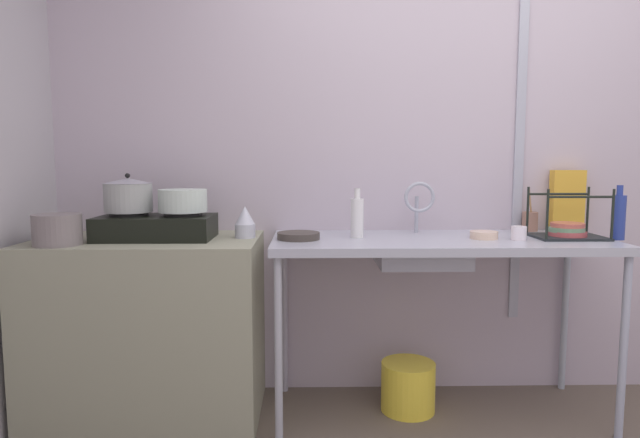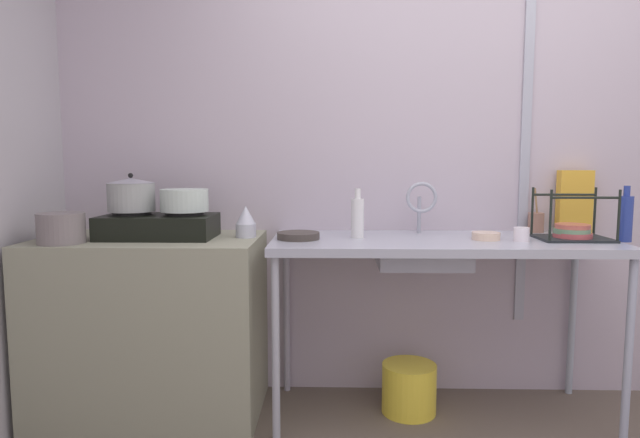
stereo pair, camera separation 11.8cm
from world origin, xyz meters
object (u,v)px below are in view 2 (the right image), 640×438
pot_on_left_burner (131,195)px  percolator (246,222)px  pot_on_right_burner (184,200)px  dish_rack (572,232)px  pot_beside_stove (61,228)px  small_bowl_on_drainboard (486,236)px  cup_by_rack (521,234)px  bottle_by_sink (358,217)px  faucet (421,200)px  stove (159,226)px  utensil_jar (536,222)px  bottle_by_rack (625,218)px  bucket_on_floor (409,388)px  sink_basin (422,252)px  frying_pan (298,236)px  cereal_box (574,201)px

pot_on_left_burner → percolator: bearing=3.1°
pot_on_right_burner → dish_rack: 1.88m
pot_beside_stove → small_bowl_on_drainboard: (1.98, 0.17, -0.05)m
cup_by_rack → bottle_by_sink: 0.77m
faucet → cup_by_rack: 0.51m
stove → utensil_jar: utensil_jar is taller
pot_on_right_burner → pot_on_left_burner: bearing=-180.0°
pot_beside_stove → bottle_by_rack: 2.61m
pot_on_right_burner → bucket_on_floor: size_ratio=0.84×
sink_basin → utensil_jar: bearing=21.9°
sink_basin → utensil_jar: size_ratio=1.84×
pot_on_left_burner → pot_on_right_burner: bearing=0.0°
frying_pan → cereal_box: size_ratio=0.63×
stove → sink_basin: bearing=-0.0°
sink_basin → cup_by_rack: cup_by_rack is taller
pot_on_left_burner → bottle_by_sink: 1.11m
sink_basin → utensil_jar: 0.70m
pot_beside_stove → cup_by_rack: size_ratio=2.93×
pot_on_left_burner → small_bowl_on_drainboard: (1.72, -0.02, -0.20)m
pot_beside_stove → sink_basin: (1.68, 0.19, -0.14)m
frying_pan → bottle_by_rack: bottle_by_rack is taller
percolator → dish_rack: bearing=-1.7°
stove → small_bowl_on_drainboard: (1.59, -0.02, -0.04)m
pot_on_left_burner → pot_on_right_burner: 0.26m
faucet → cereal_box: size_ratio=0.83×
faucet → dish_rack: faucet is taller
frying_pan → cereal_box: cereal_box is taller
sink_basin → small_bowl_on_drainboard: 0.31m
small_bowl_on_drainboard → cereal_box: bearing=28.3°
pot_on_left_burner → cup_by_rack: (1.87, -0.08, -0.18)m
percolator → cup_by_rack: (1.32, -0.11, -0.04)m
percolator → bucket_on_floor: bearing=-0.0°
frying_pan → dish_rack: dish_rack is taller
dish_rack → stove: bearing=179.5°
sink_basin → bottle_by_rack: (0.93, -0.07, 0.18)m
pot_beside_stove → bottle_by_rack: bottle_by_rack is taller
cereal_box → faucet: bearing=-171.7°
pot_beside_stove → dish_rack: (2.39, 0.17, -0.03)m
pot_on_right_burner → bucket_on_floor: (1.11, 0.03, -0.96)m
bottle_by_sink → pot_on_right_burner: bearing=-178.3°
sink_basin → bottle_by_sink: (-0.31, 0.03, 0.17)m
sink_basin → faucet: faucet is taller
stove → sink_basin: stove is taller
pot_on_left_burner → cup_by_rack: 1.88m
stove → percolator: bearing=4.1°
stove → cereal_box: cereal_box is taller
utensil_jar → frying_pan: bearing=-167.1°
faucet → frying_pan: (-0.62, -0.18, -0.16)m
cereal_box → percolator: bearing=-171.8°
pot_on_right_burner → bottle_by_sink: (0.85, 0.03, -0.08)m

